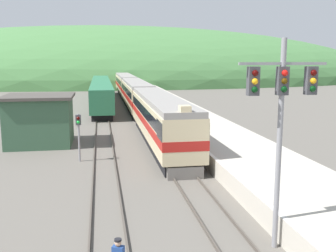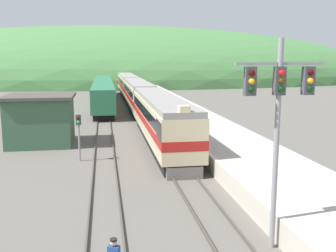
{
  "view_description": "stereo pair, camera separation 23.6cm",
  "coord_description": "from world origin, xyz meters",
  "px_view_note": "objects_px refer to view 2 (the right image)",
  "views": [
    {
      "loc": [
        -4.87,
        -6.85,
        7.13
      ],
      "look_at": [
        -0.18,
        20.32,
        2.39
      ],
      "focal_mm": 42.0,
      "sensor_mm": 36.0,
      "label": 1
    },
    {
      "loc": [
        -4.63,
        -6.89,
        7.13
      ],
      "look_at": [
        -0.18,
        20.32,
        2.39
      ],
      "focal_mm": 42.0,
      "sensor_mm": 36.0,
      "label": 2
    }
  ],
  "objects_px": {
    "carriage_second": "(138,95)",
    "carriage_fourth": "(122,79)",
    "siding_train": "(103,92)",
    "signal_mast_main": "(278,107)",
    "carriage_fifth": "(119,75)",
    "carriage_third": "(128,84)",
    "signal_post_siding": "(79,127)",
    "express_train_lead_car": "(161,118)"
  },
  "relations": [
    {
      "from": "carriage_third",
      "to": "signal_post_siding",
      "type": "distance_m",
      "value": 49.54
    },
    {
      "from": "express_train_lead_car",
      "to": "carriage_fifth",
      "type": "distance_m",
      "value": 88.84
    },
    {
      "from": "express_train_lead_car",
      "to": "signal_post_siding",
      "type": "distance_m",
      "value": 7.97
    },
    {
      "from": "carriage_second",
      "to": "siding_train",
      "type": "height_order",
      "value": "carriage_second"
    },
    {
      "from": "carriage_fourth",
      "to": "carriage_fifth",
      "type": "distance_m",
      "value": 22.21
    },
    {
      "from": "carriage_fourth",
      "to": "signal_mast_main",
      "type": "xyz_separation_m",
      "value": [
        1.55,
        -85.63,
        3.2
      ]
    },
    {
      "from": "signal_mast_main",
      "to": "signal_post_siding",
      "type": "distance_m",
      "value": 16.65
    },
    {
      "from": "siding_train",
      "to": "signal_mast_main",
      "type": "xyz_separation_m",
      "value": [
        6.3,
        -50.69,
        3.52
      ]
    },
    {
      "from": "express_train_lead_car",
      "to": "carriage_fourth",
      "type": "height_order",
      "value": "express_train_lead_car"
    },
    {
      "from": "carriage_second",
      "to": "carriage_third",
      "type": "height_order",
      "value": "same"
    },
    {
      "from": "siding_train",
      "to": "signal_post_siding",
      "type": "bearing_deg",
      "value": -92.65
    },
    {
      "from": "carriage_fourth",
      "to": "carriage_second",
      "type": "bearing_deg",
      "value": -90.0
    },
    {
      "from": "signal_post_siding",
      "to": "carriage_third",
      "type": "bearing_deg",
      "value": 82.54
    },
    {
      "from": "express_train_lead_car",
      "to": "siding_train",
      "type": "xyz_separation_m",
      "value": [
        -4.75,
        31.69,
        -0.33
      ]
    },
    {
      "from": "carriage_fifth",
      "to": "signal_mast_main",
      "type": "relative_size",
      "value": 2.71
    },
    {
      "from": "carriage_third",
      "to": "signal_mast_main",
      "type": "bearing_deg",
      "value": -88.6
    },
    {
      "from": "siding_train",
      "to": "signal_post_siding",
      "type": "distance_m",
      "value": 36.43
    },
    {
      "from": "carriage_third",
      "to": "carriage_fifth",
      "type": "xyz_separation_m",
      "value": [
        0.0,
        44.41,
        0.0
      ]
    },
    {
      "from": "carriage_third",
      "to": "siding_train",
      "type": "height_order",
      "value": "carriage_third"
    },
    {
      "from": "carriage_third",
      "to": "signal_post_siding",
      "type": "xyz_separation_m",
      "value": [
        -6.43,
        -49.12,
        0.22
      ]
    },
    {
      "from": "carriage_second",
      "to": "siding_train",
      "type": "distance_m",
      "value": 10.6
    },
    {
      "from": "carriage_fourth",
      "to": "siding_train",
      "type": "relative_size",
      "value": 0.54
    },
    {
      "from": "carriage_second",
      "to": "siding_train",
      "type": "relative_size",
      "value": 0.54
    },
    {
      "from": "carriage_third",
      "to": "signal_mast_main",
      "type": "height_order",
      "value": "signal_mast_main"
    },
    {
      "from": "express_train_lead_car",
      "to": "signal_post_siding",
      "type": "bearing_deg",
      "value": -143.89
    },
    {
      "from": "carriage_second",
      "to": "carriage_fifth",
      "type": "height_order",
      "value": "same"
    },
    {
      "from": "carriage_third",
      "to": "express_train_lead_car",
      "type": "bearing_deg",
      "value": -90.0
    },
    {
      "from": "signal_mast_main",
      "to": "signal_post_siding",
      "type": "height_order",
      "value": "signal_mast_main"
    },
    {
      "from": "carriage_second",
      "to": "siding_train",
      "type": "xyz_separation_m",
      "value": [
        -4.75,
        9.47,
        -0.32
      ]
    },
    {
      "from": "signal_post_siding",
      "to": "express_train_lead_car",
      "type": "bearing_deg",
      "value": 36.11
    },
    {
      "from": "carriage_second",
      "to": "carriage_fourth",
      "type": "bearing_deg",
      "value": 90.0
    },
    {
      "from": "carriage_fifth",
      "to": "carriage_third",
      "type": "bearing_deg",
      "value": -90.0
    },
    {
      "from": "express_train_lead_car",
      "to": "carriage_third",
      "type": "xyz_separation_m",
      "value": [
        0.0,
        44.43,
        -0.01
      ]
    },
    {
      "from": "signal_mast_main",
      "to": "signal_post_siding",
      "type": "bearing_deg",
      "value": 119.17
    },
    {
      "from": "express_train_lead_car",
      "to": "signal_post_siding",
      "type": "xyz_separation_m",
      "value": [
        -6.43,
        -4.69,
        0.21
      ]
    },
    {
      "from": "carriage_fifth",
      "to": "signal_post_siding",
      "type": "bearing_deg",
      "value": -93.93
    },
    {
      "from": "carriage_third",
      "to": "siding_train",
      "type": "distance_m",
      "value": 13.59
    },
    {
      "from": "carriage_second",
      "to": "signal_post_siding",
      "type": "bearing_deg",
      "value": -103.44
    },
    {
      "from": "express_train_lead_car",
      "to": "signal_mast_main",
      "type": "bearing_deg",
      "value": -85.33
    },
    {
      "from": "carriage_fourth",
      "to": "siding_train",
      "type": "distance_m",
      "value": 35.26
    },
    {
      "from": "carriage_third",
      "to": "signal_post_siding",
      "type": "relative_size",
      "value": 6.35
    },
    {
      "from": "express_train_lead_car",
      "to": "carriage_second",
      "type": "height_order",
      "value": "express_train_lead_car"
    }
  ]
}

